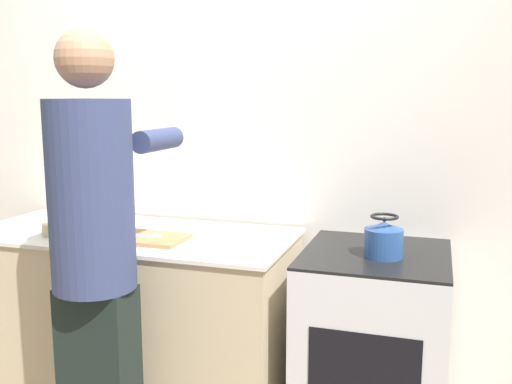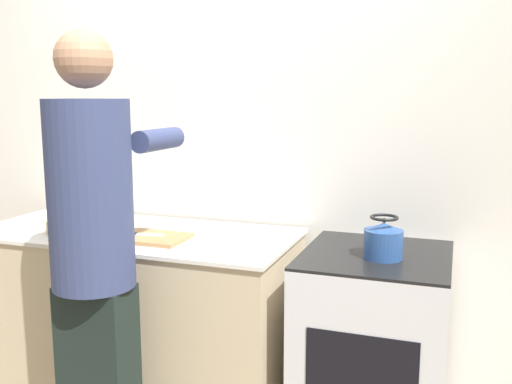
# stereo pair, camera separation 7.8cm
# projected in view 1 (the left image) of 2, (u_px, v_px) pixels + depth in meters

# --- Properties ---
(wall_back) EXTENTS (8.00, 0.05, 2.60)m
(wall_back) POSITION_uv_depth(u_px,v_px,m) (227.00, 152.00, 2.97)
(wall_back) COLOR silver
(wall_back) RESTS_ON ground_plane
(counter) EXTENTS (1.57, 0.70, 0.94)m
(counter) POSITION_uv_depth(u_px,v_px,m) (135.00, 324.00, 2.84)
(counter) COLOR #C6B28E
(counter) RESTS_ON ground_plane
(oven) EXTENTS (0.60, 0.65, 0.94)m
(oven) POSITION_uv_depth(u_px,v_px,m) (372.00, 357.00, 2.48)
(oven) COLOR silver
(oven) RESTS_ON ground_plane
(person) EXTENTS (0.36, 0.60, 1.83)m
(person) POSITION_uv_depth(u_px,v_px,m) (95.00, 251.00, 2.18)
(person) COLOR black
(person) RESTS_ON ground_plane
(cutting_board) EXTENTS (0.33, 0.24, 0.02)m
(cutting_board) POSITION_uv_depth(u_px,v_px,m) (149.00, 238.00, 2.61)
(cutting_board) COLOR #A87A4C
(cutting_board) RESTS_ON counter
(knife) EXTENTS (0.21, 0.07, 0.01)m
(knife) POSITION_uv_depth(u_px,v_px,m) (139.00, 235.00, 2.62)
(knife) COLOR silver
(knife) RESTS_ON cutting_board
(kettle) EXTENTS (0.16, 0.16, 0.18)m
(kettle) POSITION_uv_depth(u_px,v_px,m) (384.00, 239.00, 2.32)
(kettle) COLOR #284C8C
(kettle) RESTS_ON oven
(bowl_prep) EXTENTS (0.19, 0.19, 0.06)m
(bowl_prep) POSITION_uv_depth(u_px,v_px,m) (63.00, 228.00, 2.73)
(bowl_prep) COLOR #C6B789
(bowl_prep) RESTS_ON counter
(canister_jar) EXTENTS (0.14, 0.14, 0.19)m
(canister_jar) POSITION_uv_depth(u_px,v_px,m) (101.00, 205.00, 2.95)
(canister_jar) COLOR tan
(canister_jar) RESTS_ON counter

